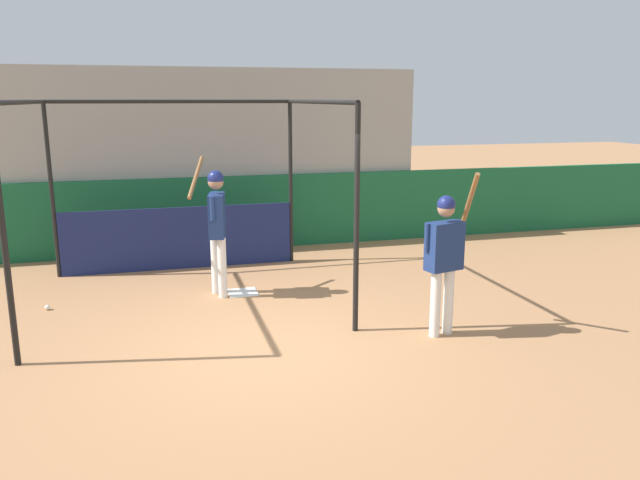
# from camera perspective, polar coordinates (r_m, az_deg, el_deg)

# --- Properties ---
(ground_plane) EXTENTS (60.00, 60.00, 0.00)m
(ground_plane) POSITION_cam_1_polar(r_m,az_deg,el_deg) (7.57, -4.80, -9.89)
(ground_plane) COLOR #A8754C
(outfield_wall) EXTENTS (24.00, 0.12, 1.45)m
(outfield_wall) POSITION_cam_1_polar(r_m,az_deg,el_deg) (12.32, -9.37, 2.37)
(outfield_wall) COLOR #196038
(outfield_wall) RESTS_ON ground
(bleacher_section) EXTENTS (8.15, 4.00, 3.53)m
(bleacher_section) POSITION_cam_1_polar(r_m,az_deg,el_deg) (14.22, -10.44, 7.92)
(bleacher_section) COLOR #9E9E99
(bleacher_section) RESTS_ON ground
(batting_cage) EXTENTS (4.06, 3.75, 2.90)m
(batting_cage) POSITION_cam_1_polar(r_m,az_deg,el_deg) (10.31, -12.70, 3.02)
(batting_cage) COLOR black
(batting_cage) RESTS_ON ground
(home_plate) EXTENTS (0.44, 0.44, 0.02)m
(home_plate) POSITION_cam_1_polar(r_m,az_deg,el_deg) (9.68, -7.08, -4.78)
(home_plate) COLOR white
(home_plate) RESTS_ON ground
(player_batter) EXTENTS (0.58, 1.01, 2.05)m
(player_batter) POSITION_cam_1_polar(r_m,az_deg,el_deg) (9.36, -9.44, 1.88)
(player_batter) COLOR white
(player_batter) RESTS_ON ground
(player_waiting) EXTENTS (0.73, 0.55, 2.06)m
(player_waiting) POSITION_cam_1_polar(r_m,az_deg,el_deg) (7.81, 11.34, -1.05)
(player_waiting) COLOR white
(player_waiting) RESTS_ON ground
(baseball) EXTENTS (0.07, 0.07, 0.07)m
(baseball) POSITION_cam_1_polar(r_m,az_deg,el_deg) (9.65, -23.66, -5.67)
(baseball) COLOR white
(baseball) RESTS_ON ground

